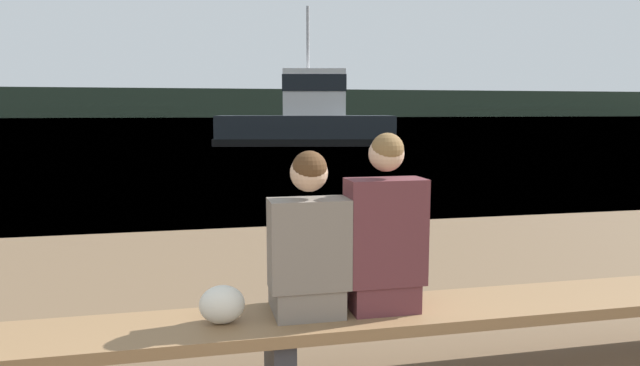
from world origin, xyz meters
name	(u,v)px	position (x,y,z in m)	size (l,w,h in m)	color
water_surface	(195,117)	(0.00, 126.99, 0.00)	(240.00, 240.00, 0.00)	#426B8E
far_shoreline	(195,103)	(0.00, 131.27, 3.11)	(600.00, 12.00, 6.22)	#2D3D2D
bench_main	(279,330)	(0.08, 2.37, 0.37)	(8.43, 0.53, 0.44)	brown
person_left	(308,247)	(0.25, 2.37, 0.83)	(0.44, 0.41, 0.92)	#70665B
person_right	(384,236)	(0.68, 2.37, 0.87)	(0.44, 0.41, 1.01)	#56282D
shopping_bag	(222,304)	(-0.23, 2.35, 0.55)	(0.24, 0.17, 0.21)	beige
tugboat_red	(308,121)	(4.74, 25.05, 1.07)	(8.52, 4.40, 6.19)	black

